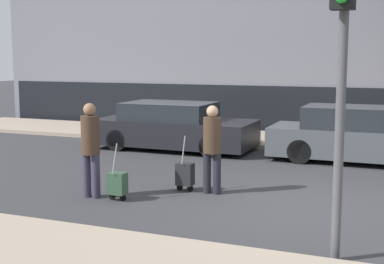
% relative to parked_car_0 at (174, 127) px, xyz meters
% --- Properties ---
extents(ground_plane, '(80.00, 80.00, 0.00)m').
position_rel_parked_car_0_xyz_m(ground_plane, '(4.60, -4.67, -0.63)').
color(ground_plane, '#38383A').
extents(sidewalk_far, '(28.00, 3.00, 0.12)m').
position_rel_parked_car_0_xyz_m(sidewalk_far, '(4.60, 2.33, -0.57)').
color(sidewalk_far, tan).
rests_on(sidewalk_far, ground_plane).
extents(parked_car_0, '(4.46, 1.92, 1.32)m').
position_rel_parked_car_0_xyz_m(parked_car_0, '(0.00, 0.00, 0.00)').
color(parked_car_0, black).
rests_on(parked_car_0, ground_plane).
extents(parked_car_1, '(4.49, 1.73, 1.38)m').
position_rel_parked_car_0_xyz_m(parked_car_1, '(5.05, -0.00, 0.02)').
color(parked_car_1, '#4C5156').
rests_on(parked_car_1, ground_plane).
extents(pedestrian_left, '(0.35, 0.34, 1.76)m').
position_rel_parked_car_0_xyz_m(pedestrian_left, '(0.73, -5.41, 0.37)').
color(pedestrian_left, '#383347').
rests_on(pedestrian_left, ground_plane).
extents(trolley_left, '(0.34, 0.29, 1.05)m').
position_rel_parked_car_0_xyz_m(trolley_left, '(1.28, -5.41, -0.32)').
color(trolley_left, '#335138').
rests_on(trolley_left, ground_plane).
extents(pedestrian_right, '(0.35, 0.34, 1.69)m').
position_rel_parked_car_0_xyz_m(pedestrian_right, '(2.70, -4.30, 0.33)').
color(pedestrian_right, '#23232D').
rests_on(pedestrian_right, ground_plane).
extents(trolley_right, '(0.34, 0.29, 1.09)m').
position_rel_parked_car_0_xyz_m(trolley_right, '(2.15, -4.32, -0.30)').
color(trolley_right, '#262628').
rests_on(trolley_right, ground_plane).
extents(traffic_light, '(0.28, 0.47, 3.93)m').
position_rel_parked_car_0_xyz_m(traffic_light, '(5.32, -7.03, 2.17)').
color(traffic_light, '#515154').
rests_on(traffic_light, ground_plane).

